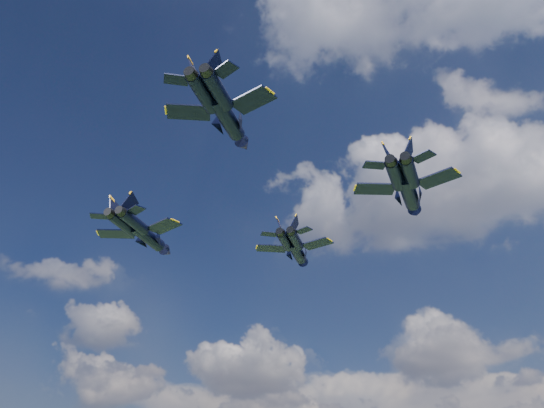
% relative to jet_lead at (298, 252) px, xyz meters
% --- Properties ---
extents(jet_lead, '(13.27, 17.74, 4.18)m').
position_rel_jet_lead_xyz_m(jet_lead, '(0.00, 0.00, 0.00)').
color(jet_lead, black).
extents(jet_left, '(13.66, 17.87, 4.23)m').
position_rel_jet_lead_xyz_m(jet_left, '(-13.68, -23.41, -3.64)').
color(jet_left, black).
extents(jet_right, '(14.14, 18.46, 4.37)m').
position_rel_jet_lead_xyz_m(jet_right, '(24.53, -15.66, -2.18)').
color(jet_right, black).
extents(jet_slot, '(13.14, 17.40, 4.10)m').
position_rel_jet_lead_xyz_m(jet_slot, '(10.17, -39.30, -0.01)').
color(jet_slot, black).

